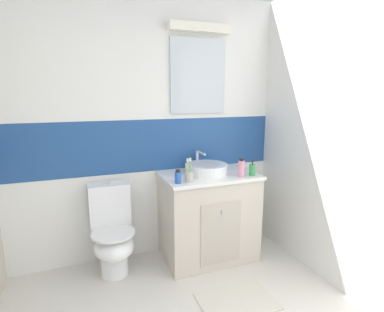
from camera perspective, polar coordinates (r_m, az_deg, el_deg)
The scene contains 10 objects.
wall_back_tiled at distance 2.93m, azimuth -8.33°, elevation 5.21°, with size 3.20×0.20×2.50m.
wall_right_plain at distance 2.56m, azimuth 29.89°, elevation 2.58°, with size 0.10×3.48×2.50m, color white.
vanity_cabinet at distance 2.98m, azimuth 3.06°, elevation -11.21°, with size 0.88×0.60×0.85m.
sink_basin at distance 2.82m, azimuth 2.69°, elevation -2.37°, with size 0.40×0.44×0.19m.
toilet at distance 2.84m, azimuth -14.86°, elevation -14.00°, with size 0.37×0.50×0.81m.
toothbrush_cup at distance 2.56m, azimuth -0.57°, elevation -3.78°, with size 0.07×0.07×0.21m.
soap_dispenser at distance 2.81m, azimuth 11.35°, elevation -2.59°, with size 0.06×0.06×0.15m.
lotion_bottle_short at distance 2.52m, azimuth -2.69°, elevation -4.01°, with size 0.05×0.05×0.12m.
mouthwash_bottle at distance 2.75m, azimuth 9.32°, elevation -2.28°, with size 0.06×0.06×0.17m.
bath_mat at distance 2.62m, azimuth 8.54°, elevation -25.56°, with size 0.58×0.41×0.01m, color beige.
Camera 1 is at (-0.62, -0.40, 1.59)m, focal length 28.11 mm.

